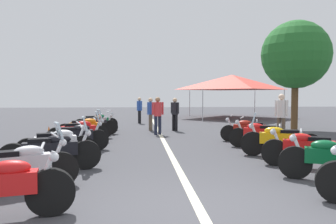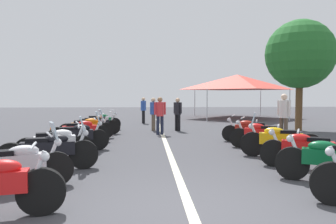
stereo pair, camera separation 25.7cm
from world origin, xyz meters
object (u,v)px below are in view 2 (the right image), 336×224
object	(u,v)px
motorcycle_left_row_1	(15,165)
motorcycle_right_row_3	(280,140)
motorcycle_left_row_8	(100,121)
bystander_2	(160,113)
motorcycle_left_row_3	(56,143)
motorcycle_left_row_4	(77,136)
motorcycle_left_row_5	(81,131)
bystander_0	(143,108)
traffic_cone_1	(51,135)
motorcycle_left_row_7	(96,124)
motorcycle_right_row_1	(331,160)
motorcycle_right_row_5	(251,130)
motorcycle_left_row_2	(49,150)
bystander_1	(284,113)
motorcycle_left_row_6	(87,127)
bystander_3	(178,112)
motorcycle_right_row_2	(307,149)
bystander_4	(153,112)
event_tent	(237,82)
roadside_tree_0	(300,55)
motorcycle_right_row_4	(261,135)

from	to	relation	value
motorcycle_left_row_1	motorcycle_right_row_3	size ratio (longest dim) A/B	0.95
motorcycle_left_row_8	bystander_2	bearing A→B (deg)	-54.29
motorcycle_left_row_3	motorcycle_left_row_1	bearing A→B (deg)	-107.05
motorcycle_left_row_4	motorcycle_left_row_5	bearing A→B (deg)	82.90
motorcycle_left_row_8	bystander_0	world-z (taller)	bystander_0
motorcycle_left_row_3	traffic_cone_1	distance (m)	3.35
motorcycle_left_row_7	motorcycle_right_row_1	size ratio (longest dim) A/B	1.06
motorcycle_left_row_8	traffic_cone_1	distance (m)	3.95
motorcycle_left_row_8	motorcycle_right_row_5	distance (m)	7.30
motorcycle_left_row_2	bystander_1	size ratio (longest dim) A/B	1.25
motorcycle_left_row_1	motorcycle_left_row_6	world-z (taller)	motorcycle_left_row_1
bystander_0	bystander_1	xyz separation A→B (m)	(-7.85, -5.27, 0.13)
motorcycle_left_row_4	bystander_3	bearing A→B (deg)	41.87
motorcycle_left_row_2	motorcycle_right_row_2	bearing A→B (deg)	-13.91
motorcycle_left_row_6	bystander_0	bearing A→B (deg)	57.82
motorcycle_left_row_4	bystander_1	distance (m)	7.38
motorcycle_right_row_3	bystander_4	size ratio (longest dim) A/B	1.32
motorcycle_left_row_7	event_tent	xyz separation A→B (m)	(9.43, -8.78, 2.20)
motorcycle_left_row_6	motorcycle_right_row_1	distance (m)	8.89
motorcycle_left_row_3	motorcycle_left_row_5	size ratio (longest dim) A/B	0.94
bystander_4	event_tent	bearing A→B (deg)	64.53
motorcycle_left_row_6	roadside_tree_0	xyz separation A→B (m)	(2.41, -9.59, 3.17)
traffic_cone_1	bystander_1	world-z (taller)	bystander_1
motorcycle_left_row_3	bystander_4	world-z (taller)	bystander_4
motorcycle_left_row_3	bystander_0	distance (m)	11.06
bystander_0	bystander_3	world-z (taller)	bystander_3
motorcycle_left_row_3	motorcycle_left_row_7	distance (m)	5.41
motorcycle_left_row_7	bystander_0	size ratio (longest dim) A/B	1.32
motorcycle_left_row_6	motorcycle_right_row_2	distance (m)	8.10
motorcycle_right_row_4	bystander_2	distance (m)	4.96
motorcycle_right_row_2	roadside_tree_0	xyz separation A→B (m)	(7.82, -3.56, 3.17)
motorcycle_right_row_2	motorcycle_right_row_3	size ratio (longest dim) A/B	0.96
event_tent	motorcycle_left_row_2	bearing A→B (deg)	151.27
bystander_4	motorcycle_left_row_6	bearing A→B (deg)	-120.05
motorcycle_left_row_4	event_tent	bearing A→B (deg)	43.08
motorcycle_left_row_5	motorcycle_right_row_2	bearing A→B (deg)	-56.39
motorcycle_left_row_6	motorcycle_right_row_5	bearing A→B (deg)	-26.95
bystander_0	bystander_1	bearing A→B (deg)	-71.41
bystander_0	motorcycle_right_row_5	bearing A→B (deg)	-79.11
motorcycle_right_row_2	motorcycle_right_row_5	bearing A→B (deg)	-65.99
motorcycle_left_row_4	motorcycle_left_row_7	xyz separation A→B (m)	(4.02, 0.03, -0.01)
motorcycle_left_row_2	bystander_2	size ratio (longest dim) A/B	1.35
motorcycle_left_row_2	bystander_1	distance (m)	8.36
motorcycle_left_row_3	event_tent	size ratio (longest dim) A/B	0.32
motorcycle_left_row_5	event_tent	world-z (taller)	event_tent
motorcycle_left_row_1	motorcycle_left_row_7	bearing A→B (deg)	65.20
bystander_4	event_tent	distance (m)	10.30
motorcycle_left_row_7	motorcycle_right_row_1	distance (m)	9.85
motorcycle_left_row_8	motorcycle_left_row_3	bearing A→B (deg)	-114.89
motorcycle_right_row_3	bystander_4	distance (m)	7.66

